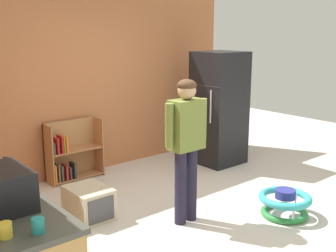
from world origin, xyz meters
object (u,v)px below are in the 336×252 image
teal_cup (38,225)px  yellow_cup (6,230)px  pet_carrier (89,203)px  bookshelf (70,155)px  baby_walker (285,203)px  refrigerator (219,108)px  standing_person (186,138)px  microwave (0,189)px  ketchup_bottle (7,175)px

teal_cup → yellow_cup: same height
pet_carrier → teal_cup: (-1.28, -1.70, 0.77)m
pet_carrier → teal_cup: 2.26m
bookshelf → pet_carrier: size_ratio=1.54×
yellow_cup → baby_walker: bearing=4.0°
refrigerator → standing_person: (-1.87, -1.28, 0.07)m
pet_carrier → teal_cup: size_ratio=5.81×
bookshelf → teal_cup: teal_cup is taller
pet_carrier → baby_walker: bearing=-38.9°
pet_carrier → yellow_cup: size_ratio=5.81×
microwave → ketchup_bottle: microwave is taller
refrigerator → bookshelf: bearing=160.3°
standing_person → yellow_cup: 2.39m
refrigerator → pet_carrier: size_ratio=3.22×
yellow_cup → refrigerator: bearing=27.4°
ketchup_bottle → yellow_cup: size_ratio=2.59×
microwave → yellow_cup: (-0.13, -0.45, -0.09)m
ketchup_bottle → teal_cup: 0.91m
baby_walker → ketchup_bottle: bearing=168.1°
ketchup_bottle → teal_cup: bearing=-98.5°
teal_cup → yellow_cup: bearing=159.6°
bookshelf → baby_walker: (1.31, -2.71, -0.21)m
teal_cup → microwave: bearing=95.0°
refrigerator → pet_carrier: bearing=-169.4°
teal_cup → refrigerator: bearing=29.2°
baby_walker → yellow_cup: 3.31m
baby_walker → ketchup_bottle: ketchup_bottle is taller
bookshelf → ketchup_bottle: 2.70m
refrigerator → teal_cup: 4.51m
standing_person → ketchup_bottle: size_ratio=6.52×
bookshelf → pet_carrier: (-0.44, -1.29, -0.19)m
baby_walker → ketchup_bottle: 3.08m
standing_person → ketchup_bottle: 1.93m
standing_person → microwave: bearing=-169.0°
bookshelf → yellow_cup: (-1.89, -2.93, 0.58)m
refrigerator → yellow_cup: bearing=-152.6°
baby_walker → ketchup_bottle: size_ratio=2.46×
bookshelf → baby_walker: bearing=-64.1°
pet_carrier → microwave: 1.98m
refrigerator → teal_cup: refrigerator is taller
ketchup_bottle → yellow_cup: bearing=-110.3°
bookshelf → microwave: bearing=-125.4°
ketchup_bottle → yellow_cup: 0.89m
baby_walker → microwave: (-3.08, 0.22, 0.88)m
baby_walker → pet_carrier: (-1.75, 1.42, 0.02)m
ketchup_bottle → teal_cup: ketchup_bottle is taller
standing_person → baby_walker: bearing=-33.1°
ketchup_bottle → bookshelf: bearing=52.9°
refrigerator → ketchup_bottle: (-3.80, -1.30, 0.11)m
bookshelf → ketchup_bottle: size_ratio=3.46×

